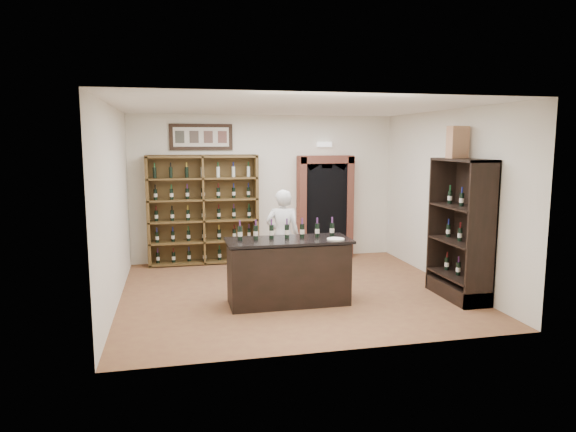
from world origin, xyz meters
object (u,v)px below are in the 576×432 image
(side_cabinet, at_px, (461,251))
(wine_crate, at_px, (458,142))
(wine_shelf, at_px, (203,210))
(counter_bottle_0, at_px, (240,233))
(shopkeeper, at_px, (283,236))
(tasting_counter, at_px, (288,272))

(side_cabinet, bearing_deg, wine_crate, 93.57)
(wine_shelf, distance_m, side_cabinet, 5.02)
(wine_shelf, height_order, counter_bottle_0, wine_shelf)
(counter_bottle_0, height_order, shopkeeper, shopkeeper)
(side_cabinet, relative_size, wine_crate, 4.39)
(tasting_counter, bearing_deg, side_cabinet, -6.28)
(counter_bottle_0, bearing_deg, side_cabinet, -6.63)
(counter_bottle_0, xyz_separation_m, wine_crate, (3.43, -0.17, 1.34))
(counter_bottle_0, distance_m, shopkeeper, 1.47)
(wine_shelf, xyz_separation_m, shopkeeper, (1.27, -1.70, -0.28))
(tasting_counter, height_order, counter_bottle_0, counter_bottle_0)
(shopkeeper, bearing_deg, counter_bottle_0, 63.41)
(side_cabinet, height_order, wine_crate, wine_crate)
(counter_bottle_0, distance_m, wine_crate, 3.69)
(tasting_counter, distance_m, counter_bottle_0, 0.95)
(wine_shelf, relative_size, counter_bottle_0, 7.33)
(wine_shelf, height_order, wine_crate, wine_crate)
(tasting_counter, relative_size, counter_bottle_0, 6.27)
(wine_shelf, xyz_separation_m, wine_crate, (3.81, -3.01, 1.35))
(shopkeeper, bearing_deg, tasting_counter, 93.74)
(counter_bottle_0, xyz_separation_m, side_cabinet, (3.44, -0.40, -0.35))
(wine_shelf, relative_size, shopkeeper, 1.34)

